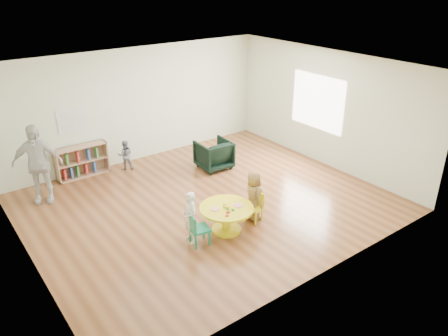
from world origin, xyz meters
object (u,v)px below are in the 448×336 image
object	(u,v)px
activity_table	(227,214)
kid_chair_right	(255,206)
child_right	(253,195)
bookshelf	(81,161)
child_left	(190,218)
kid_chair_left	(197,228)
toddler	(125,155)
adult_caretaker	(38,164)
armchair	(214,154)

from	to	relation	value
activity_table	kid_chair_right	world-z (taller)	kid_chair_right
activity_table	child_right	world-z (taller)	child_right
kid_chair_right	child_right	world-z (taller)	child_right
bookshelf	kid_chair_right	bearing A→B (deg)	-63.65
kid_chair_right	child_left	bearing A→B (deg)	66.53
activity_table	kid_chair_right	size ratio (longest dim) A/B	1.77
activity_table	kid_chair_left	bearing A→B (deg)	-175.92
toddler	adult_caretaker	size ratio (longest dim) A/B	0.44
activity_table	kid_chair_left	distance (m)	0.68
kid_chair_left	armchair	xyz separation A→B (m)	(2.13, 2.49, 0.03)
kid_chair_right	kid_chair_left	bearing A→B (deg)	72.69
child_left	armchair	bearing A→B (deg)	140.95
kid_chair_left	toddler	bearing A→B (deg)	-175.13
activity_table	armchair	size ratio (longest dim) A/B	1.29
kid_chair_right	armchair	bearing A→B (deg)	-36.21
child_left	adult_caretaker	size ratio (longest dim) A/B	0.58
adult_caretaker	armchair	bearing A→B (deg)	13.05
child_left	adult_caretaker	bearing A→B (deg)	-148.05
child_right	toddler	distance (m)	3.73
kid_chair_right	toddler	size ratio (longest dim) A/B	0.76
child_right	adult_caretaker	size ratio (longest dim) A/B	0.59
kid_chair_right	child_left	distance (m)	1.41
armchair	child_left	xyz separation A→B (m)	(-2.17, -2.34, 0.14)
armchair	child_left	size ratio (longest dim) A/B	0.79
activity_table	child_right	distance (m)	0.71
child_left	toddler	xyz separation A→B (m)	(0.42, 3.55, -0.12)
kid_chair_right	child_right	distance (m)	0.21
kid_chair_right	armchair	world-z (taller)	armchair
child_right	armchair	bearing A→B (deg)	-6.53
bookshelf	armchair	distance (m)	3.12
kid_chair_left	bookshelf	distance (m)	4.03
child_right	adult_caretaker	world-z (taller)	adult_caretaker
toddler	adult_caretaker	distance (m)	2.18
child_left	bookshelf	bearing A→B (deg)	-167.73
kid_chair_left	kid_chair_right	size ratio (longest dim) A/B	1.08
bookshelf	toddler	xyz separation A→B (m)	(0.98, -0.29, 0.00)
child_left	child_right	bearing A→B (deg)	92.12
kid_chair_left	kid_chair_right	distance (m)	1.35
child_right	adult_caretaker	bearing A→B (deg)	55.37
kid_chair_right	adult_caretaker	bearing A→B (deg)	24.74
armchair	child_right	xyz separation A→B (m)	(-0.76, -2.38, 0.14)
armchair	bookshelf	bearing A→B (deg)	-25.26
bookshelf	child_right	distance (m)	4.36
activity_table	kid_chair_left	world-z (taller)	kid_chair_left
activity_table	child_right	size ratio (longest dim) A/B	1.01
kid_chair_left	toddler	world-z (taller)	toddler
activity_table	armchair	xyz separation A→B (m)	(1.45, 2.44, 0.01)
bookshelf	child_right	world-z (taller)	child_right
toddler	kid_chair_left	bearing A→B (deg)	108.81
armchair	adult_caretaker	bearing A→B (deg)	-8.17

